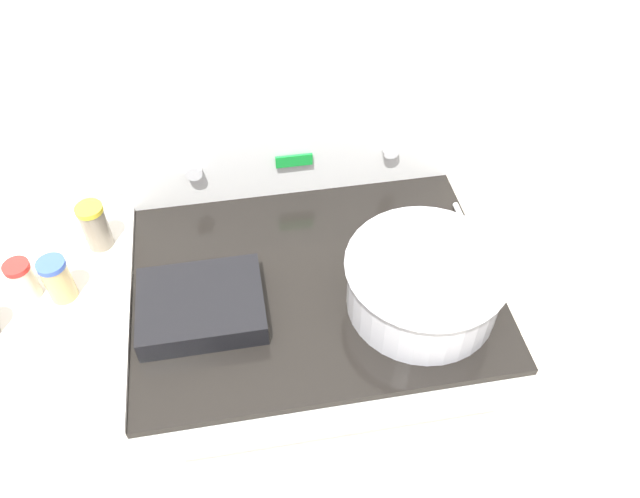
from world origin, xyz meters
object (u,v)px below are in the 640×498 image
Objects in this scene: casserole_dish at (201,305)px; spice_jar_red_cap at (23,280)px; ladle at (488,259)px; spice_jar_blue_cap at (58,279)px; spice_jar_yellow_cap at (95,226)px; mixing_bowl at (424,281)px.

casserole_dish is 2.72× the size of spice_jar_red_cap.
spice_jar_red_cap reaches higher than ladle.
casserole_dish is 2.45× the size of spice_jar_blue_cap.
mixing_bowl is at bearing -22.54° from spice_jar_yellow_cap.
mixing_bowl reaches higher than spice_jar_red_cap.
spice_jar_red_cap is at bearing 163.69° from casserole_dish.
casserole_dish is at bearing -178.73° from ladle.
ladle is 2.46× the size of spice_jar_blue_cap.
casserole_dish is at bearing 173.73° from mixing_bowl.
casserole_dish is 0.31m from spice_jar_blue_cap.
mixing_bowl is 0.74m from spice_jar_yellow_cap.
spice_jar_blue_cap reaches higher than ladle.
spice_jar_blue_cap is at bearing -11.83° from spice_jar_red_cap.
mixing_bowl is 1.29× the size of casserole_dish.
mixing_bowl is at bearing -10.66° from spice_jar_blue_cap.
spice_jar_blue_cap is (-0.93, 0.08, 0.03)m from ladle.
mixing_bowl is 2.89× the size of spice_jar_yellow_cap.
spice_jar_yellow_cap is 0.16m from spice_jar_blue_cap.
spice_jar_red_cap is (-0.14, -0.13, -0.01)m from spice_jar_yellow_cap.
mixing_bowl is 0.19m from ladle.
ladle is 1.00m from spice_jar_red_cap.
spice_jar_blue_cap is 0.08m from spice_jar_red_cap.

